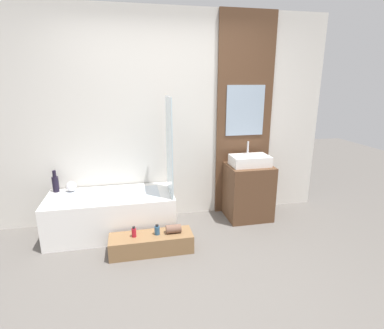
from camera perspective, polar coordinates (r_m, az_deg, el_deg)
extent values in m
plane|color=#605B56|center=(2.85, 0.16, -22.68)|extent=(12.00, 12.00, 0.00)
cube|color=silver|center=(3.82, -4.85, 8.62)|extent=(4.20, 0.06, 2.60)
cube|color=brown|center=(4.03, 9.92, 8.81)|extent=(0.75, 0.03, 2.60)
cube|color=#9EB2C6|center=(4.00, 10.10, 10.08)|extent=(0.51, 0.01, 0.64)
cube|color=white|center=(3.72, -15.01, -9.07)|extent=(1.45, 0.66, 0.48)
cube|color=silver|center=(3.63, -15.28, -5.65)|extent=(1.13, 0.46, 0.01)
cube|color=silver|center=(3.42, -4.33, 3.41)|extent=(0.01, 0.46, 1.12)
cube|color=olive|center=(3.33, -7.75, -14.62)|extent=(0.88, 0.28, 0.20)
cube|color=brown|center=(4.02, 10.65, -5.10)|extent=(0.56, 0.48, 0.72)
cube|color=white|center=(3.89, 10.96, 0.76)|extent=(0.48, 0.31, 0.13)
cylinder|color=silver|center=(3.93, 10.59, 3.15)|extent=(0.02, 0.02, 0.17)
cylinder|color=black|center=(3.92, -24.54, -3.46)|extent=(0.07, 0.07, 0.18)
cylinder|color=black|center=(3.88, -24.76, -1.62)|extent=(0.04, 0.04, 0.08)
sphere|color=white|center=(3.87, -22.01, -3.90)|extent=(0.12, 0.12, 0.12)
cylinder|color=#B21928|center=(3.25, -11.00, -12.61)|extent=(0.05, 0.05, 0.09)
cylinder|color=black|center=(3.23, -11.05, -11.72)|extent=(0.03, 0.03, 0.02)
cylinder|color=#2D567A|center=(3.26, -6.66, -12.35)|extent=(0.05, 0.05, 0.09)
cylinder|color=black|center=(3.23, -6.69, -11.48)|extent=(0.03, 0.03, 0.02)
cylinder|color=brown|center=(3.28, -3.54, -12.13)|extent=(0.16, 0.09, 0.09)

